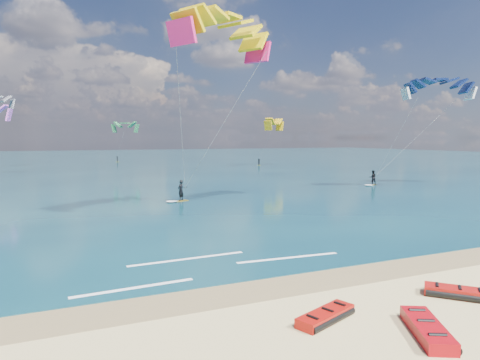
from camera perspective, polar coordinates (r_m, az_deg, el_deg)
name	(u,v)px	position (r m, az deg, el deg)	size (l,w,h in m)	color
ground	(114,189)	(52.39, -16.51, -1.11)	(320.00, 320.00, 0.00)	tan
wet_sand_strip	(236,293)	(17.00, -0.60, -14.82)	(320.00, 2.40, 0.01)	brown
sea	(82,161)	(116.00, -20.37, 2.36)	(320.00, 200.00, 0.04)	#0B2E3E
packed_kite_left	(325,321)	(14.95, 11.33, -17.91)	(2.56, 1.04, 0.38)	#B11009
packed_kite_mid	(456,297)	(18.50, 26.87, -13.73)	(2.43, 1.15, 0.42)	#B6110C
packed_kite_right	(427,335)	(14.87, 23.65, -18.42)	(2.91, 1.23, 0.45)	#B1070F
kitesurfer_main	(202,104)	(36.59, -5.12, 10.10)	(9.91, 11.05, 17.06)	gold
kitesurfer_far	(407,126)	(55.36, 21.34, 6.72)	(11.41, 8.48, 14.22)	gold
shoreline_foam	(210,266)	(20.21, -4.04, -11.35)	(12.86, 3.58, 0.01)	white
distant_kites	(8,141)	(87.40, -28.50, 4.59)	(82.97, 43.25, 13.73)	#DE5CDB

